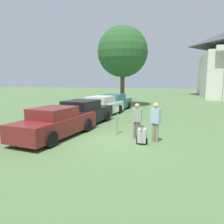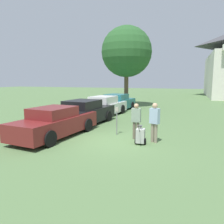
# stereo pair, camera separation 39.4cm
# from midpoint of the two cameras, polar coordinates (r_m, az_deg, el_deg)

# --- Properties ---
(ground_plane) EXTENTS (120.00, 120.00, 0.00)m
(ground_plane) POSITION_cam_midpoint_polar(r_m,az_deg,el_deg) (10.14, -1.34, -7.54)
(ground_plane) COLOR #517042
(parked_car_maroon) EXTENTS (2.34, 5.05, 1.48)m
(parked_car_maroon) POSITION_cam_midpoint_polar(r_m,az_deg,el_deg) (11.06, -15.48, -2.79)
(parked_car_maroon) COLOR maroon
(parked_car_maroon) RESTS_ON ground_plane
(parked_car_black) EXTENTS (2.43, 5.08, 1.54)m
(parked_car_black) POSITION_cam_midpoint_polar(r_m,az_deg,el_deg) (13.72, -8.48, -0.33)
(parked_car_black) COLOR black
(parked_car_black) RESTS_ON ground_plane
(parked_car_white) EXTENTS (2.29, 5.07, 1.53)m
(parked_car_white) POSITION_cam_midpoint_polar(r_m,az_deg,el_deg) (16.90, -3.32, 1.39)
(parked_car_white) COLOR silver
(parked_car_white) RESTS_ON ground_plane
(parked_car_teal) EXTENTS (2.39, 4.78, 1.48)m
(parked_car_teal) POSITION_cam_midpoint_polar(r_m,az_deg,el_deg) (19.90, -0.07, 2.44)
(parked_car_teal) COLOR #23666B
(parked_car_teal) RESTS_ON ground_plane
(parking_meter) EXTENTS (0.18, 0.09, 1.42)m
(parking_meter) POSITION_cam_midpoint_polar(r_m,az_deg,el_deg) (11.05, 0.33, -0.96)
(parking_meter) COLOR slate
(parking_meter) RESTS_ON ground_plane
(person_worker) EXTENTS (0.43, 0.23, 1.70)m
(person_worker) POSITION_cam_midpoint_polar(r_m,az_deg,el_deg) (10.32, 5.47, -1.79)
(person_worker) COLOR #665B4C
(person_worker) RESTS_ON ground_plane
(person_supervisor) EXTENTS (0.47, 0.37, 1.78)m
(person_supervisor) POSITION_cam_midpoint_polar(r_m,az_deg,el_deg) (9.87, 10.23, -2.02)
(person_supervisor) COLOR gray
(person_supervisor) RESTS_ON ground_plane
(equipment_cart) EXTENTS (0.49, 1.00, 1.00)m
(equipment_cart) POSITION_cam_midpoint_polar(r_m,az_deg,el_deg) (9.64, 6.69, -6.07)
(equipment_cart) COLOR #B2B2AD
(equipment_cart) RESTS_ON ground_plane
(shade_tree) EXTENTS (5.15, 5.15, 8.17)m
(shade_tree) POSITION_cam_midpoint_polar(r_m,az_deg,el_deg) (23.15, 2.29, 15.40)
(shade_tree) COLOR brown
(shade_tree) RESTS_ON ground_plane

